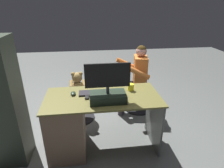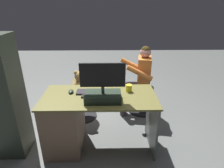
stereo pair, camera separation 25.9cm
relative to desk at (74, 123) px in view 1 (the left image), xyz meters
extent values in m
plane|color=#565A57|center=(-0.36, -0.32, -0.39)|extent=(10.00, 10.00, 0.00)
cube|color=brown|center=(-0.36, 0.00, 0.34)|extent=(1.36, 0.66, 0.02)
cube|color=#7B614A|center=(0.09, 0.00, -0.03)|extent=(0.44, 0.60, 0.71)
cube|color=#535753|center=(-1.02, 0.00, -0.03)|extent=(0.02, 0.59, 0.71)
cube|color=black|center=(-0.41, 0.11, 0.39)|extent=(0.40, 0.24, 0.09)
cylinder|color=#333338|center=(-0.41, 0.11, 0.48)|extent=(0.04, 0.04, 0.08)
cube|color=black|center=(-0.41, 0.11, 0.65)|extent=(0.49, 0.02, 0.27)
cube|color=#19598C|center=(-0.41, 0.10, 0.65)|extent=(0.45, 0.00, 0.24)
cube|color=black|center=(-0.29, -0.09, 0.36)|extent=(0.42, 0.14, 0.02)
ellipsoid|color=#222F22|center=(-0.01, -0.08, 0.36)|extent=(0.06, 0.10, 0.04)
cylinder|color=yellow|center=(-0.72, -0.12, 0.39)|extent=(0.07, 0.07, 0.09)
cube|color=black|center=(-0.18, -0.01, 0.35)|extent=(0.05, 0.15, 0.02)
cube|color=beige|center=(-0.40, 0.03, 0.36)|extent=(0.27, 0.33, 0.02)
cylinder|color=black|center=(-0.03, -0.69, -0.38)|extent=(0.47, 0.47, 0.03)
cylinder|color=gray|center=(-0.03, -0.69, -0.18)|extent=(0.04, 0.04, 0.36)
cylinder|color=#67283E|center=(-0.03, -0.69, 0.03)|extent=(0.36, 0.36, 0.06)
ellipsoid|color=olive|center=(-0.03, -0.69, 0.16)|extent=(0.20, 0.17, 0.21)
sphere|color=olive|center=(-0.03, -0.69, 0.33)|extent=(0.15, 0.15, 0.15)
sphere|color=beige|center=(-0.03, -0.75, 0.32)|extent=(0.06, 0.06, 0.06)
sphere|color=olive|center=(-0.08, -0.69, 0.39)|extent=(0.06, 0.06, 0.06)
sphere|color=olive|center=(0.02, -0.69, 0.39)|extent=(0.06, 0.06, 0.06)
cylinder|color=olive|center=(-0.13, -0.72, 0.21)|extent=(0.06, 0.16, 0.11)
cylinder|color=olive|center=(0.07, -0.72, 0.21)|extent=(0.06, 0.16, 0.11)
cylinder|color=olive|center=(-0.08, -0.80, 0.09)|extent=(0.07, 0.13, 0.07)
cylinder|color=olive|center=(0.02, -0.80, 0.09)|extent=(0.07, 0.13, 0.07)
cylinder|color=black|center=(-1.04, -0.85, -0.38)|extent=(0.46, 0.46, 0.03)
cylinder|color=gray|center=(-1.04, -0.85, -0.18)|extent=(0.04, 0.04, 0.36)
cylinder|color=#3C4D63|center=(-1.04, -0.85, 0.03)|extent=(0.36, 0.36, 0.06)
cube|color=orange|center=(-1.04, -0.85, 0.32)|extent=(0.25, 0.35, 0.51)
sphere|color=tan|center=(-1.04, -0.85, 0.65)|extent=(0.17, 0.17, 0.17)
sphere|color=#38280F|center=(-1.04, -0.85, 0.67)|extent=(0.16, 0.16, 0.16)
cylinder|color=orange|center=(-0.93, -0.64, 0.39)|extent=(0.41, 0.14, 0.24)
cylinder|color=orange|center=(-0.87, -1.03, 0.39)|extent=(0.41, 0.14, 0.24)
cylinder|color=#383239|center=(-0.88, -0.74, 0.08)|extent=(0.36, 0.17, 0.11)
cylinder|color=#383239|center=(-0.71, -0.71, -0.16)|extent=(0.10, 0.10, 0.45)
cylinder|color=#383239|center=(-0.86, -0.91, 0.08)|extent=(0.36, 0.17, 0.11)
cylinder|color=#383239|center=(-0.68, -0.88, -0.16)|extent=(0.10, 0.10, 0.45)
cube|color=#2D3429|center=(0.76, 0.06, 0.35)|extent=(0.44, 0.36, 1.47)
camera|label=1|loc=(-0.22, 1.98, 1.37)|focal=30.26mm
camera|label=2|loc=(-0.48, 2.00, 1.37)|focal=30.26mm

